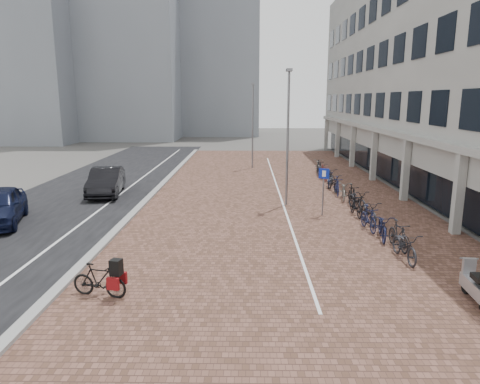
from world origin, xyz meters
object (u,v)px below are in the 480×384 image
scooter_front (477,284)px  parking_sign (323,185)px  car_dark (106,181)px  hero_bike (99,280)px

scooter_front → parking_sign: parking_sign is taller
car_dark → parking_sign: 12.52m
hero_bike → parking_sign: parking_sign is taller
hero_bike → scooter_front: hero_bike is taller
scooter_front → car_dark: bearing=140.9°
car_dark → scooter_front: bearing=-52.4°
car_dark → parking_sign: (11.65, -4.55, 0.73)m
car_dark → hero_bike: 13.87m
car_dark → scooter_front: car_dark is taller
hero_bike → scooter_front: size_ratio=1.05×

